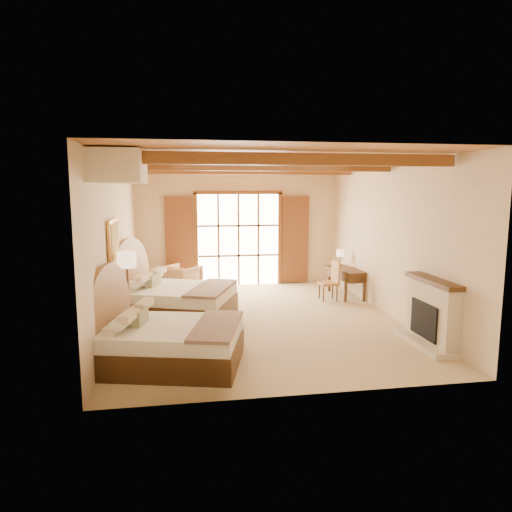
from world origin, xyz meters
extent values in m
plane|color=tan|center=(0.00, 0.00, 0.00)|extent=(7.00, 7.00, 0.00)
plane|color=beige|center=(0.00, 3.50, 1.60)|extent=(5.50, 0.00, 5.50)
plane|color=beige|center=(-2.75, 0.00, 1.60)|extent=(0.00, 7.00, 7.00)
plane|color=beige|center=(2.75, 0.00, 1.60)|extent=(0.00, 7.00, 7.00)
plane|color=#B97139|center=(0.00, 0.00, 3.20)|extent=(7.00, 7.00, 0.00)
cube|color=white|center=(0.00, 3.46, 1.25)|extent=(2.20, 0.02, 2.50)
cube|color=brown|center=(-1.60, 3.43, 1.25)|extent=(0.75, 0.06, 2.40)
cube|color=brown|center=(1.60, 3.43, 1.25)|extent=(0.75, 0.06, 2.40)
cube|color=beige|center=(2.62, -2.00, 0.55)|extent=(0.25, 1.30, 1.10)
cube|color=black|center=(2.55, -2.00, 0.45)|extent=(0.18, 0.80, 0.60)
cube|color=beige|center=(2.53, -2.00, 0.05)|extent=(0.45, 1.40, 0.10)
cube|color=#453114|center=(2.61, -2.00, 1.12)|extent=(0.30, 1.40, 0.08)
cube|color=#C38B3F|center=(-2.71, -0.75, 1.75)|extent=(0.05, 0.95, 0.75)
cube|color=gold|center=(-2.68, -0.75, 1.75)|extent=(0.02, 0.82, 0.62)
cube|color=#F7E8C0|center=(-2.40, -2.00, 2.95)|extent=(0.70, 1.40, 0.45)
cube|color=#453114|center=(-1.72, -2.17, 0.20)|extent=(2.35, 1.98, 0.40)
cube|color=white|center=(-1.72, -2.17, 0.51)|extent=(2.30, 1.94, 0.22)
cube|color=#826751|center=(-1.03, -2.17, 0.63)|extent=(0.97, 1.67, 0.05)
cube|color=tan|center=(-2.19, -2.17, 0.73)|extent=(0.22, 0.43, 0.24)
cube|color=#453114|center=(-1.66, 0.35, 0.21)|extent=(2.62, 2.31, 0.42)
cube|color=white|center=(-1.66, 0.35, 0.54)|extent=(2.56, 2.26, 0.23)
cube|color=#826751|center=(-0.92, 0.35, 0.67)|extent=(1.20, 1.80, 0.05)
cube|color=tan|center=(-2.16, 0.35, 0.79)|extent=(0.28, 0.46, 0.25)
cube|color=#453114|center=(-2.47, -1.12, 0.32)|extent=(0.55, 0.55, 0.65)
cylinder|color=#3B2719|center=(-2.50, -0.70, 0.01)|extent=(0.22, 0.22, 0.03)
cylinder|color=#3B2719|center=(-2.50, -0.70, 0.68)|extent=(0.04, 0.04, 1.32)
cylinder|color=#FFE8B6|center=(-2.50, -0.70, 1.41)|extent=(0.33, 0.33, 0.27)
imported|color=tan|center=(-1.58, 2.47, 0.38)|extent=(1.15, 1.15, 0.76)
cube|color=#A46E49|center=(-1.09, 2.06, 0.20)|extent=(0.62, 0.62, 0.39)
cube|color=#453114|center=(2.47, 1.68, 0.67)|extent=(0.76, 1.36, 0.05)
cube|color=#453114|center=(2.47, 1.68, 0.55)|extent=(0.74, 1.32, 0.20)
cube|color=#A86C42|center=(1.89, 1.32, 0.42)|extent=(0.46, 0.46, 0.06)
cube|color=#A86C42|center=(2.07, 1.32, 0.69)|extent=(0.09, 0.42, 0.51)
cylinder|color=#3B2719|center=(2.46, 2.12, 0.70)|extent=(0.12, 0.12, 0.02)
cylinder|color=#3B2719|center=(2.46, 2.12, 0.85)|extent=(0.02, 0.02, 0.28)
cylinder|color=#FFE8B6|center=(2.46, 2.12, 1.02)|extent=(0.20, 0.20, 0.16)
camera|label=1|loc=(-1.52, -8.91, 2.64)|focal=32.00mm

